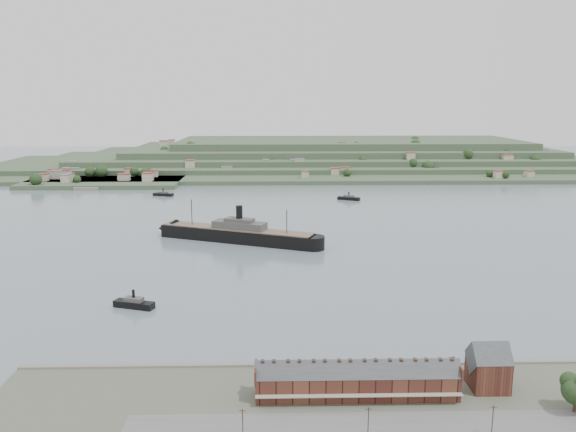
{
  "coord_description": "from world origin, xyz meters",
  "views": [
    {
      "loc": [
        -32.02,
        -307.66,
        81.74
      ],
      "look_at": [
        -24.15,
        30.0,
        11.34
      ],
      "focal_mm": 35.0,
      "sensor_mm": 36.0,
      "label": 1
    }
  ],
  "objects_px": {
    "terrace_row": "(357,380)",
    "tugboat": "(134,303)",
    "steamship": "(233,233)",
    "gabled_building": "(488,367)"
  },
  "relations": [
    {
      "from": "terrace_row",
      "to": "tugboat",
      "type": "bearing_deg",
      "value": 136.78
    },
    {
      "from": "terrace_row",
      "to": "steamship",
      "type": "bearing_deg",
      "value": 104.62
    },
    {
      "from": "gabled_building",
      "to": "terrace_row",
      "type": "bearing_deg",
      "value": -173.88
    },
    {
      "from": "gabled_building",
      "to": "tugboat",
      "type": "relative_size",
      "value": 0.82
    },
    {
      "from": "terrace_row",
      "to": "gabled_building",
      "type": "height_order",
      "value": "gabled_building"
    },
    {
      "from": "terrace_row",
      "to": "gabled_building",
      "type": "relative_size",
      "value": 3.95
    },
    {
      "from": "terrace_row",
      "to": "gabled_building",
      "type": "distance_m",
      "value": 37.74
    },
    {
      "from": "terrace_row",
      "to": "tugboat",
      "type": "relative_size",
      "value": 3.23
    },
    {
      "from": "gabled_building",
      "to": "steamship",
      "type": "height_order",
      "value": "steamship"
    },
    {
      "from": "steamship",
      "to": "tugboat",
      "type": "height_order",
      "value": "steamship"
    }
  ]
}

